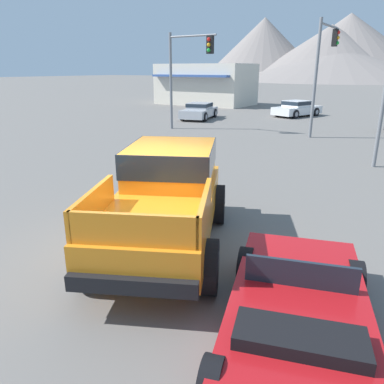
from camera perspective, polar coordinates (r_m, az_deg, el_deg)
The scene contains 9 objects.
ground_plane at distance 7.78m, azimuth -5.93°, elevation -8.49°, with size 320.00×320.00×0.00m, color slate.
orange_pickup_truck at distance 7.67m, azimuth -3.83°, elevation 0.06°, with size 3.94×5.33×1.94m.
red_convertible_car at distance 5.29m, azimuth 15.83°, elevation -18.27°, with size 3.00×4.55×1.00m.
parked_car_silver at distance 27.84m, azimuth 1.10°, elevation 12.29°, with size 2.68×4.35×1.14m.
parked_car_white at distance 30.47m, azimuth 15.68°, elevation 12.18°, with size 2.97×4.39×1.18m.
traffic_light_main at distance 22.10m, azimuth 19.59°, elevation 18.81°, with size 0.38×3.49×5.87m.
traffic_light_crosswalk at distance 22.34m, azimuth -0.72°, elevation 19.03°, with size 3.11×0.38×5.45m.
storefront_building at distance 39.53m, azimuth 2.05°, elevation 16.08°, with size 9.31×5.95×3.96m.
distant_mountain_range at distance 128.56m, azimuth 23.15°, elevation 19.35°, with size 117.23×71.31×21.73m.
Camera 1 is at (4.48, -5.31, 3.49)m, focal length 35.00 mm.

